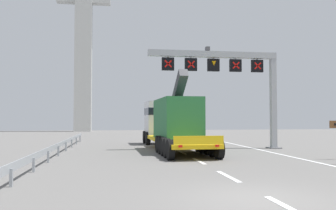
{
  "coord_description": "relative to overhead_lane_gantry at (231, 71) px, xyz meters",
  "views": [
    {
      "loc": [
        -3.81,
        -9.36,
        2.23
      ],
      "look_at": [
        -0.35,
        13.94,
        3.12
      ],
      "focal_mm": 37.35,
      "sensor_mm": 36.0,
      "label": 1
    }
  ],
  "objects": [
    {
      "name": "overhead_lane_gantry",
      "position": [
        0.0,
        0.0,
        0.0
      ],
      "size": [
        9.81,
        0.9,
        7.41
      ],
      "color": "#9EA0A5",
      "rests_on": "ground"
    },
    {
      "name": "edge_line_right",
      "position": [
        1.69,
        -3.14,
        -5.65
      ],
      "size": [
        0.2,
        63.0,
        0.01
      ],
      "primitive_type": "cube",
      "color": "silver",
      "rests_on": "ground"
    },
    {
      "name": "ground",
      "position": [
        -4.51,
        -15.14,
        -5.66
      ],
      "size": [
        112.0,
        112.0,
        0.0
      ],
      "primitive_type": "plane",
      "color": "slate"
    },
    {
      "name": "bridge_pylon_distant",
      "position": [
        -13.9,
        35.81,
        12.88
      ],
      "size": [
        9.0,
        2.0,
        36.28
      ],
      "color": "#B7B7B2",
      "rests_on": "ground"
    },
    {
      "name": "heavy_haul_truck_yellow",
      "position": [
        -4.34,
        1.29,
        -3.67
      ],
      "size": [
        3.38,
        14.13,
        5.3
      ],
      "color": "yellow",
      "rests_on": "ground"
    },
    {
      "name": "lane_markings",
      "position": [
        -4.07,
        -1.93,
        -5.65
      ],
      "size": [
        0.2,
        41.01,
        0.01
      ],
      "color": "silver",
      "rests_on": "ground"
    },
    {
      "name": "guardrail_left",
      "position": [
        -11.73,
        -3.13,
        -5.1
      ],
      "size": [
        0.13,
        28.01,
        0.76
      ],
      "color": "#999EA3",
      "rests_on": "ground"
    }
  ]
}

